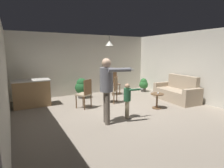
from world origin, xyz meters
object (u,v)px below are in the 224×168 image
(side_table_by_couch, at_px, (157,99))
(dining_chair_near_wall, at_px, (113,89))
(dining_chair_centre_back, at_px, (85,93))
(person_adult, at_px, (107,84))
(potted_plant_by_wall, at_px, (82,87))
(dining_chair_by_counter, at_px, (114,82))
(potted_plant_corner, at_px, (144,84))
(kitchen_counter, at_px, (32,93))
(spare_remote_on_table, at_px, (158,93))
(person_child, at_px, (128,97))
(couch_floral, at_px, (177,92))

(side_table_by_couch, bearing_deg, dining_chair_near_wall, 125.47)
(side_table_by_couch, xyz_separation_m, dining_chair_centre_back, (-2.13, 1.22, 0.22))
(person_adult, relative_size, potted_plant_by_wall, 2.07)
(dining_chair_by_counter, distance_m, potted_plant_by_wall, 1.56)
(side_table_by_couch, xyz_separation_m, dining_chair_near_wall, (-0.97, 1.36, 0.22))
(potted_plant_corner, bearing_deg, dining_chair_centre_back, -161.19)
(dining_chair_near_wall, distance_m, dining_chair_centre_back, 1.17)
(dining_chair_by_counter, bearing_deg, kitchen_counter, 9.75)
(potted_plant_corner, height_order, spare_remote_on_table, potted_plant_corner)
(person_adult, xyz_separation_m, spare_remote_on_table, (2.13, 0.34, -0.55))
(kitchen_counter, height_order, dining_chair_near_wall, dining_chair_near_wall)
(spare_remote_on_table, bearing_deg, dining_chair_centre_back, 150.08)
(dining_chair_near_wall, bearing_deg, kitchen_counter, 117.83)
(person_child, height_order, potted_plant_corner, person_child)
(dining_chair_near_wall, xyz_separation_m, potted_plant_by_wall, (-0.77, 1.28, -0.08))
(dining_chair_centre_back, bearing_deg, spare_remote_on_table, -60.11)
(couch_floral, distance_m, potted_plant_corner, 2.01)
(person_adult, xyz_separation_m, potted_plant_by_wall, (0.37, 3.00, -0.62))
(potted_plant_by_wall, xyz_separation_m, spare_remote_on_table, (1.76, -2.66, 0.07))
(couch_floral, height_order, dining_chair_by_counter, same)
(couch_floral, xyz_separation_m, dining_chair_centre_back, (-3.55, 0.83, 0.21))
(kitchen_counter, xyz_separation_m, potted_plant_corner, (5.06, 0.06, -0.12))
(couch_floral, relative_size, dining_chair_centre_back, 1.86)
(side_table_by_couch, height_order, dining_chair_near_wall, dining_chair_near_wall)
(couch_floral, xyz_separation_m, person_adult, (-3.53, -0.75, 0.75))
(person_adult, xyz_separation_m, potted_plant_corner, (3.46, 2.77, -0.72))
(person_adult, distance_m, spare_remote_on_table, 2.23)
(kitchen_counter, bearing_deg, dining_chair_near_wall, -19.85)
(potted_plant_corner, bearing_deg, dining_chair_near_wall, -155.79)
(potted_plant_corner, bearing_deg, dining_chair_by_counter, 171.18)
(potted_plant_corner, bearing_deg, kitchen_counter, -179.36)
(person_adult, relative_size, person_child, 1.70)
(couch_floral, relative_size, person_adult, 1.07)
(dining_chair_by_counter, distance_m, dining_chair_centre_back, 2.41)
(person_adult, distance_m, dining_chair_near_wall, 2.13)
(couch_floral, bearing_deg, dining_chair_by_counter, 40.11)
(person_child, bearing_deg, spare_remote_on_table, 108.91)
(potted_plant_by_wall, bearing_deg, dining_chair_by_counter, 0.04)
(spare_remote_on_table, bearing_deg, person_adult, -170.84)
(couch_floral, distance_m, spare_remote_on_table, 1.47)
(dining_chair_near_wall, bearing_deg, person_adult, -165.85)
(couch_floral, relative_size, potted_plant_by_wall, 2.21)
(person_child, bearing_deg, potted_plant_by_wall, -165.68)
(side_table_by_couch, bearing_deg, person_adult, -170.27)
(dining_chair_centre_back, bearing_deg, potted_plant_by_wall, 44.68)
(kitchen_counter, height_order, potted_plant_by_wall, kitchen_counter)
(side_table_by_couch, height_order, dining_chair_by_counter, dining_chair_by_counter)
(side_table_by_couch, relative_size, person_child, 0.51)
(person_adult, bearing_deg, side_table_by_couch, 112.71)
(person_child, height_order, dining_chair_near_wall, person_child)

